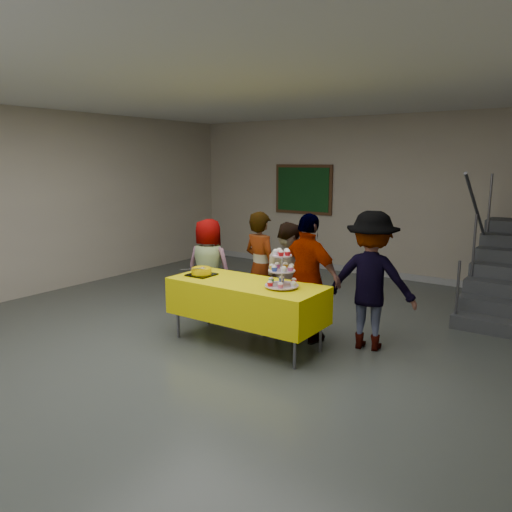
{
  "coord_description": "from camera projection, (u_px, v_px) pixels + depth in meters",
  "views": [
    {
      "loc": [
        3.56,
        -3.99,
        2.16
      ],
      "look_at": [
        0.2,
        0.81,
        1.05
      ],
      "focal_mm": 35.0,
      "sensor_mm": 36.0,
      "label": 1
    }
  ],
  "objects": [
    {
      "name": "room_shell",
      "position": [
        197.0,
        165.0,
        5.24
      ],
      "size": [
        10.0,
        10.04,
        3.02
      ],
      "color": "#4C514C",
      "rests_on": "ground"
    },
    {
      "name": "bake_table",
      "position": [
        246.0,
        300.0,
        5.89
      ],
      "size": [
        1.88,
        0.78,
        0.77
      ],
      "color": "#595960",
      "rests_on": "ground"
    },
    {
      "name": "cupcake_stand",
      "position": [
        282.0,
        272.0,
        5.54
      ],
      "size": [
        0.38,
        0.38,
        0.44
      ],
      "color": "silver",
      "rests_on": "bake_table"
    },
    {
      "name": "bear_cake",
      "position": [
        201.0,
        271.0,
        6.18
      ],
      "size": [
        0.32,
        0.36,
        0.12
      ],
      "color": "black",
      "rests_on": "bake_table"
    },
    {
      "name": "schoolchild_a",
      "position": [
        209.0,
        268.0,
        7.0
      ],
      "size": [
        0.75,
        0.57,
        1.38
      ],
      "primitive_type": "imported",
      "rotation": [
        0.0,
        0.0,
        3.35
      ],
      "color": "slate",
      "rests_on": "ground"
    },
    {
      "name": "schoolchild_b",
      "position": [
        261.0,
        268.0,
        6.66
      ],
      "size": [
        0.62,
        0.48,
        1.52
      ],
      "primitive_type": "imported",
      "rotation": [
        0.0,
        0.0,
        2.91
      ],
      "color": "slate",
      "rests_on": "ground"
    },
    {
      "name": "schoolchild_c",
      "position": [
        288.0,
        278.0,
        6.29
      ],
      "size": [
        0.78,
        0.66,
        1.43
      ],
      "primitive_type": "imported",
      "rotation": [
        0.0,
        0.0,
        2.96
      ],
      "color": "slate",
      "rests_on": "ground"
    },
    {
      "name": "schoolchild_d",
      "position": [
        308.0,
        279.0,
        5.96
      ],
      "size": [
        0.97,
        0.53,
        1.57
      ],
      "primitive_type": "imported",
      "rotation": [
        0.0,
        0.0,
        2.98
      ],
      "color": "slate",
      "rests_on": "ground"
    },
    {
      "name": "schoolchild_e",
      "position": [
        371.0,
        281.0,
        5.76
      ],
      "size": [
        1.14,
        0.8,
        1.61
      ],
      "primitive_type": "imported",
      "rotation": [
        0.0,
        0.0,
        3.35
      ],
      "color": "slate",
      "rests_on": "ground"
    },
    {
      "name": "noticeboard",
      "position": [
        303.0,
        189.0,
        10.18
      ],
      "size": [
        1.3,
        0.05,
        1.0
      ],
      "color": "#472B16",
      "rests_on": "ground"
    }
  ]
}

